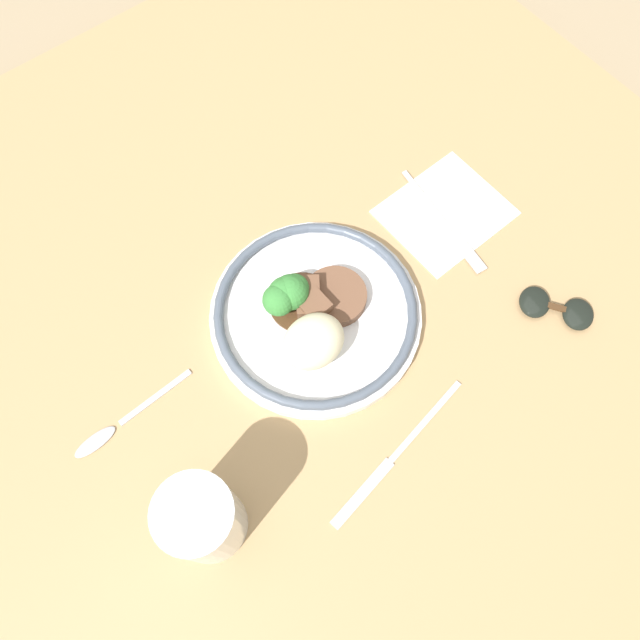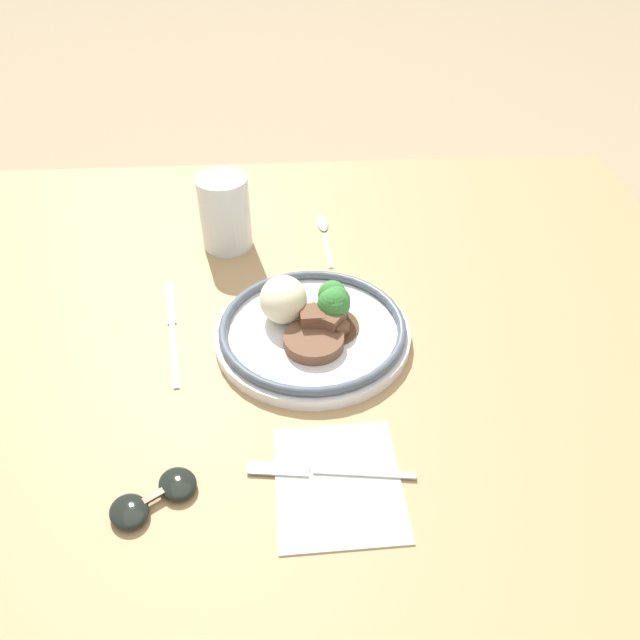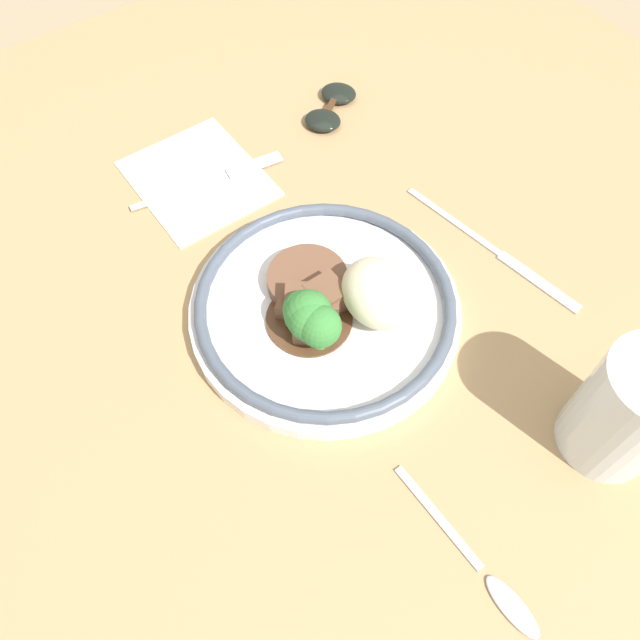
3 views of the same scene
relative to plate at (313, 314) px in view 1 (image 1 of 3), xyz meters
name	(u,v)px [view 1 (image 1 of 3)]	position (x,y,z in m)	size (l,w,h in m)	color
ground_plane	(334,318)	(-0.03, 0.00, -0.06)	(8.00, 8.00, 0.00)	#998466
dining_table	(334,311)	(-0.03, 0.00, -0.04)	(1.12, 1.20, 0.04)	tan
napkin	(445,212)	(-0.24, -0.02, -0.02)	(0.16, 0.14, 0.00)	silver
plate	(313,314)	(0.00, 0.00, 0.00)	(0.26, 0.26, 0.07)	white
juice_glass	(203,520)	(0.23, 0.12, 0.03)	(0.08, 0.08, 0.12)	yellow
fork	(450,230)	(-0.22, 0.01, -0.02)	(0.03, 0.18, 0.00)	#B7B7BC
knife	(394,457)	(0.03, 0.19, -0.02)	(0.22, 0.04, 0.00)	#B7B7BC
spoon	(111,431)	(0.27, -0.03, -0.02)	(0.16, 0.02, 0.01)	#B7B7BC
sunglasses	(556,308)	(-0.25, 0.17, -0.01)	(0.09, 0.10, 0.01)	black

